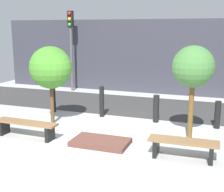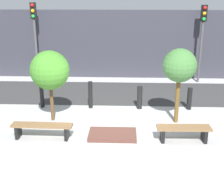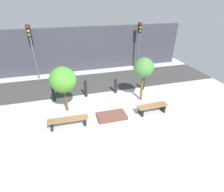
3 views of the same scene
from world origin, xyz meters
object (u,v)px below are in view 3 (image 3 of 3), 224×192
bollard_right (143,83)px  traffic_light_west (31,43)px  bollard_center (116,86)px  tree_behind_right_bench (144,68)px  traffic_light_mid_west (139,38)px  bench_left (68,121)px  bollard_far_left (53,93)px  bollard_left (86,89)px  planter_bed (112,116)px  tree_behind_left_bench (63,80)px  bench_right (152,107)px

bollard_right → traffic_light_west: 8.36m
bollard_center → traffic_light_west: 6.79m
tree_behind_right_bench → traffic_light_mid_west: size_ratio=0.69×
bench_left → bollard_center: bollard_center is taller
bollard_far_left → bollard_left: (1.95, 0.00, 0.02)m
bollard_center → traffic_light_west: size_ratio=0.24×
traffic_light_west → bollard_far_left: bearing=-72.8°
bollard_far_left → bollard_right: (5.85, 0.00, -0.08)m
tree_behind_right_bench → bollard_right: bearing=61.2°
bench_left → planter_bed: 2.25m
planter_bed → bollard_left: size_ratio=1.41×
bollard_right → bollard_left: bearing=180.0°
bollard_far_left → tree_behind_left_bench: bearing=-61.2°
bollard_right → traffic_light_mid_west: traffic_light_mid_west is taller
bench_left → bench_right: (4.44, -0.00, -0.01)m
bollard_center → planter_bed: bearing=-110.9°
tree_behind_right_bench → bollard_center: (-1.24, 1.28, -1.58)m
bollard_center → bollard_right: 1.95m
planter_bed → traffic_light_mid_west: bearing=57.4°
bench_right → bollard_center: size_ratio=1.82×
tree_behind_right_bench → traffic_light_west: 8.21m
bollard_right → bench_left: bearing=-151.8°
tree_behind_left_bench → bollard_right: bearing=14.0°
bench_right → traffic_light_mid_west: bearing=72.7°
bench_right → tree_behind_left_bench: bearing=160.4°
bench_left → traffic_light_mid_west: 9.46m
planter_bed → traffic_light_mid_west: 8.06m
traffic_light_west → bench_right: bearing=-46.3°
tree_behind_right_bench → traffic_light_mid_west: (1.91, 5.17, 0.58)m
planter_bed → traffic_light_west: size_ratio=0.39×
bollard_left → traffic_light_mid_west: bearing=37.3°
bollard_far_left → bollard_center: bollard_far_left is taller
bollard_left → traffic_light_west: traffic_light_west is taller
traffic_light_west → bench_left: bearing=-74.0°
planter_bed → traffic_light_west: (-4.13, 6.44, 2.62)m
tree_behind_left_bench → bollard_center: bearing=21.9°
bench_right → bench_left: bearing=178.7°
tree_behind_right_bench → bench_left: bearing=-161.7°
planter_bed → tree_behind_right_bench: (2.22, 1.27, 1.97)m
bench_left → tree_behind_left_bench: size_ratio=0.76×
bollard_far_left → bollard_left: 1.95m
bench_left → traffic_light_west: size_ratio=0.50×
bollard_left → bollard_center: size_ratio=1.18×
bench_left → bollard_right: 5.84m
bollard_far_left → traffic_light_west: (-1.20, 3.88, 2.17)m
tree_behind_left_bench → traffic_light_west: size_ratio=0.65×
bench_left → tree_behind_left_bench: bearing=91.3°
bollard_far_left → traffic_light_mid_west: (7.05, 3.88, 2.10)m
bollard_left → traffic_light_west: 5.44m
bench_left → traffic_light_mid_west: traffic_light_mid_west is taller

